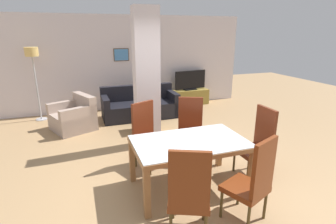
{
  "coord_description": "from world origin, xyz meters",
  "views": [
    {
      "loc": [
        -1.42,
        -3.16,
        2.25
      ],
      "look_at": [
        0.0,
        0.96,
        0.9
      ],
      "focal_mm": 28.0,
      "sensor_mm": 36.0,
      "label": 1
    }
  ],
  "objects": [
    {
      "name": "divider_pillar",
      "position": [
        -0.17,
        1.74,
        1.35
      ],
      "size": [
        0.48,
        0.31,
        2.7
      ],
      "color": "silver",
      "rests_on": "ground_plane"
    },
    {
      "name": "armchair",
      "position": [
        -1.61,
        3.14,
        0.28
      ],
      "size": [
        1.13,
        1.16,
        0.81
      ],
      "rotation": [
        0.0,
        0.0,
        1.98
      ],
      "color": "tan",
      "rests_on": "ground_plane"
    },
    {
      "name": "coffee_table",
      "position": [
        -0.01,
        2.5,
        0.23
      ],
      "size": [
        0.59,
        0.48,
        0.45
      ],
      "color": "olive",
      "rests_on": "ground_plane"
    },
    {
      "name": "dining_chair_near_left",
      "position": [
        -0.4,
        -0.91,
        0.58
      ],
      "size": [
        0.61,
        0.61,
        1.12
      ],
      "rotation": [
        0.0,
        0.0,
        -0.42
      ],
      "color": "maroon",
      "rests_on": "ground_plane"
    },
    {
      "name": "dining_table",
      "position": [
        0.0,
        0.0,
        0.61
      ],
      "size": [
        1.62,
        1.0,
        0.75
      ],
      "color": "#9D693E",
      "rests_on": "ground_plane"
    },
    {
      "name": "dining_chair_far_right",
      "position": [
        0.4,
        0.9,
        0.58
      ],
      "size": [
        0.61,
        0.61,
        1.12
      ],
      "rotation": [
        0.0,
        0.0,
        2.72
      ],
      "color": "maroon",
      "rests_on": "ground_plane"
    },
    {
      "name": "sofa",
      "position": [
        0.09,
        3.56,
        0.29
      ],
      "size": [
        2.0,
        0.86,
        0.83
      ],
      "rotation": [
        0.0,
        0.0,
        3.14
      ],
      "color": "black",
      "rests_on": "ground_plane"
    },
    {
      "name": "floor_lamp",
      "position": [
        -2.45,
        4.18,
        1.58
      ],
      "size": [
        0.32,
        0.32,
        1.88
      ],
      "color": "#B7B7BC",
      "rests_on": "ground_plane"
    },
    {
      "name": "ground_plane",
      "position": [
        0.0,
        0.0,
        0.0
      ],
      "size": [
        18.0,
        18.0,
        0.0
      ],
      "primitive_type": "plane",
      "color": "#A78257"
    },
    {
      "name": "bottle",
      "position": [
        -0.08,
        2.63,
        0.56
      ],
      "size": [
        0.08,
        0.08,
        0.28
      ],
      "color": "#4C2D14",
      "rests_on": "coffee_table"
    },
    {
      "name": "back_wall",
      "position": [
        -0.0,
        4.59,
        1.35
      ],
      "size": [
        7.2,
        0.09,
        2.7
      ],
      "color": "silver",
      "rests_on": "ground_plane"
    },
    {
      "name": "tv_screen",
      "position": [
        1.9,
        4.31,
        0.77
      ],
      "size": [
        1.05,
        0.25,
        0.61
      ],
      "rotation": [
        0.0,
        0.0,
        3.27
      ],
      "color": "black",
      "rests_on": "tv_stand"
    },
    {
      "name": "tv_stand",
      "position": [
        1.9,
        4.31,
        0.24
      ],
      "size": [
        1.16,
        0.4,
        0.47
      ],
      "color": "olive",
      "rests_on": "ground_plane"
    },
    {
      "name": "dining_chair_near_right",
      "position": [
        0.4,
        -0.93,
        0.58
      ],
      "size": [
        0.6,
        0.6,
        1.12
      ],
      "rotation": [
        0.0,
        0.0,
        0.41
      ],
      "color": "maroon",
      "rests_on": "ground_plane"
    },
    {
      "name": "dining_chair_head_right",
      "position": [
        1.19,
        0.0,
        0.58
      ],
      "size": [
        0.46,
        0.46,
        1.12
      ],
      "rotation": [
        0.0,
        0.0,
        1.57
      ],
      "color": "maroon",
      "rests_on": "ground_plane"
    },
    {
      "name": "dining_chair_far_left",
      "position": [
        -0.41,
        0.87,
        0.58
      ],
      "size": [
        0.61,
        0.61,
        1.12
      ],
      "rotation": [
        0.0,
        0.0,
        -2.7
      ],
      "color": "#632511",
      "rests_on": "ground_plane"
    }
  ]
}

